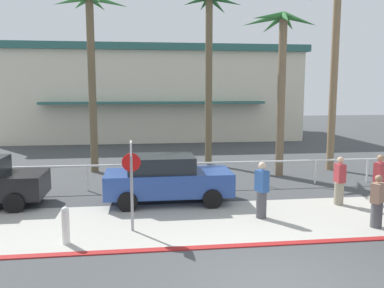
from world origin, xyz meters
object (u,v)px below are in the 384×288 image
Objects in this scene: stop_sign_bike_lane at (131,173)px; car_blue_1 at (167,179)px; palm_tree_3 at (281,55)px; palm_tree_4 at (336,36)px; pedestrian_2 at (379,182)px; pedestrian_3 at (377,204)px; bollard_0 at (66,225)px; pedestrian_0 at (262,192)px; pedestrian_1 at (339,183)px; palm_tree_1 at (90,46)px; palm_tree_2 at (210,42)px.

stop_sign_bike_lane is 3.09m from car_blue_1.
palm_tree_4 is (3.02, 0.91, 0.99)m from palm_tree_3.
stop_sign_bike_lane is 1.43× the size of pedestrian_2.
stop_sign_bike_lane is 10.10m from palm_tree_3.
pedestrian_3 is (7.00, -0.62, -0.96)m from stop_sign_bike_lane.
palm_tree_4 reaches higher than bollard_0.
pedestrian_3 reaches higher than bollard_0.
pedestrian_0 reaches higher than pedestrian_1.
pedestrian_1 is (3.09, 1.06, -0.05)m from pedestrian_0.
bollard_0 is at bearing -156.26° from stop_sign_bike_lane.
car_blue_1 reaches higher than pedestrian_3.
car_blue_1 is at bearing 67.15° from stop_sign_bike_lane.
stop_sign_bike_lane is 2.18m from bollard_0.
palm_tree_1 is 11.62m from palm_tree_4.
palm_tree_2 is (3.89, 9.71, 4.68)m from stop_sign_bike_lane.
stop_sign_bike_lane is at bearing -77.03° from palm_tree_1.
pedestrian_1 is (3.15, -8.01, -5.57)m from palm_tree_2.
pedestrian_0 is 1.05× the size of pedestrian_1.
palm_tree_2 is 4.15m from palm_tree_3.
pedestrian_2 is at bearing -34.91° from palm_tree_1.
pedestrian_3 is (3.05, -1.26, -0.12)m from pedestrian_0.
pedestrian_3 is (-1.32, -2.02, -0.12)m from pedestrian_2.
stop_sign_bike_lane is 4.09m from pedestrian_0.
pedestrian_2 is at bearing -61.98° from palm_tree_2.
palm_tree_4 is 5.34× the size of pedestrian_1.
bollard_0 is 0.59× the size of pedestrian_1.
palm_tree_2 is at bearing 131.15° from palm_tree_3.
pedestrian_3 is at bearing -123.19° from pedestrian_2.
palm_tree_2 is at bearing 10.90° from palm_tree_1.
palm_tree_1 reaches higher than car_blue_1.
pedestrian_2 is at bearing 9.55° from stop_sign_bike_lane.
palm_tree_2 is 12.17m from pedestrian_3.
palm_tree_4 is 2.06× the size of car_blue_1.
pedestrian_2 is at bearing 56.81° from pedestrian_3.
car_blue_1 is at bearing -150.31° from palm_tree_4.
bollard_0 is 10.24m from pedestrian_2.
car_blue_1 is at bearing 142.88° from pedestrian_0.
stop_sign_bike_lane is 0.29× the size of palm_tree_2.
pedestrian_1 is at bearing -37.35° from palm_tree_1.
pedestrian_0 is (5.64, 1.39, 0.31)m from bollard_0.
stop_sign_bike_lane is 0.31× the size of palm_tree_1.
palm_tree_1 is 5.32× the size of pedestrian_3.
pedestrian_3 is (-2.59, -8.18, -5.79)m from palm_tree_4.
pedestrian_3 is (8.97, -9.20, -5.24)m from palm_tree_1.
palm_tree_3 is at bearing 66.44° from pedestrian_0.
palm_tree_4 is at bearing -5.06° from palm_tree_1.
palm_tree_4 reaches higher than car_blue_1.
pedestrian_0 is (-2.62, -6.01, -4.68)m from palm_tree_3.
pedestrian_0 is 4.43m from pedestrian_2.
bollard_0 is 0.56× the size of pedestrian_2.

